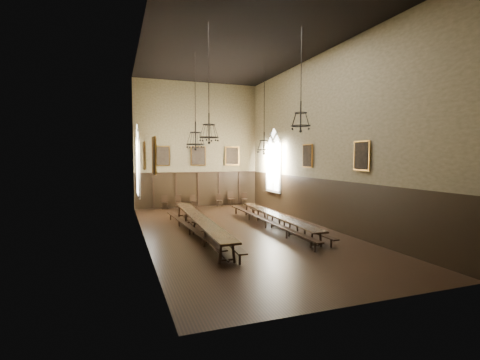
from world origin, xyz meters
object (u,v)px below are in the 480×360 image
chair_1 (165,205)px  chair_7 (244,201)px  table_left (199,226)px  chandelier_front_left (209,129)px  bench_left_outer (190,229)px  bench_right_inner (266,222)px  chair_2 (178,204)px  bench_left_inner (211,227)px  chandelier_front_right (301,119)px  chandelier_back_right (264,143)px  chair_5 (219,203)px  chair_6 (231,201)px  table_right (276,221)px  chair_3 (193,204)px  chandelier_back_left (196,139)px  bench_right_outer (284,223)px

chair_1 → chair_7: chair_1 is taller
table_left → chandelier_front_left: (-0.05, -2.16, 4.37)m
bench_left_outer → bench_right_inner: bearing=3.0°
table_left → chair_2: 8.62m
bench_left_inner → chair_2: size_ratio=11.35×
chandelier_front_right → chair_7: bearing=81.2°
chandelier_front_right → chair_2: bearing=105.4°
table_left → chandelier_back_right: (4.27, 2.16, 3.99)m
chair_5 → chandelier_front_left: bearing=-105.4°
table_left → chair_6: (4.44, 8.60, -0.10)m
chair_5 → chair_7: chair_7 is taller
chair_6 → chandelier_front_right: (-0.78, -11.61, 4.92)m
table_right → chair_3: 8.74m
table_left → chandelier_back_right: size_ratio=2.06×
chair_1 → chair_6: bearing=1.2°
chandelier_front_right → chandelier_back_right: bearing=83.3°
chair_1 → chandelier_front_right: (4.15, -11.47, 4.94)m
chair_5 → chandelier_back_left: 8.36m
chair_7 → chandelier_back_right: bearing=-88.7°
table_right → chair_7: (1.40, 8.39, -0.07)m
chandelier_front_left → chair_7: bearing=62.8°
bench_left_inner → chair_6: (3.86, 8.64, -0.00)m
chandelier_front_left → chair_2: bearing=87.2°
chair_3 → chair_5: 1.92m
bench_left_outer → chandelier_back_left: 4.85m
chair_1 → table_right: bearing=-61.7°
table_left → chair_2: size_ratio=11.09×
bench_left_outer → chair_7: (5.91, 8.55, 0.02)m
table_left → chair_2: bearing=86.9°
bench_right_outer → chandelier_back_left: size_ratio=1.85×
bench_left_inner → chandelier_back_right: size_ratio=2.11×
chair_5 → chandelier_back_right: (0.82, -6.31, 4.12)m
chandelier_back_right → chandelier_front_left: same height
table_right → chair_6: size_ratio=8.88×
chair_2 → chandelier_back_right: size_ratio=0.19×
bench_right_outer → chair_3: size_ratio=10.12×
bench_right_inner → chandelier_back_left: size_ratio=2.10×
chair_1 → chandelier_back_right: (4.76, -6.30, 4.12)m
bench_left_inner → chair_7: size_ratio=11.50×
bench_right_inner → table_left: bearing=-176.7°
chandelier_back_left → chandelier_back_right: size_ratio=0.95×
bench_left_inner → bench_right_inner: bearing=4.7°
chair_7 → chandelier_front_left: 12.85m
table_right → chair_3: size_ratio=10.19×
chandelier_front_right → chair_3: bearing=100.5°
table_left → chair_6: bearing=62.7°
chair_1 → chair_7: bearing=0.4°
bench_right_inner → chair_1: (-4.01, 8.26, -0.01)m
table_left → bench_left_outer: table_left is taller
bench_left_inner → chair_3: bearing=83.7°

